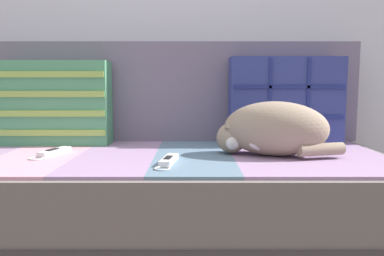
{
  "coord_description": "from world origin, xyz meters",
  "views": [
    {
      "loc": [
        0.13,
        -1.24,
        0.6
      ],
      "look_at": [
        0.14,
        0.06,
        0.45
      ],
      "focal_mm": 35.0,
      "sensor_mm": 36.0,
      "label": 1
    }
  ],
  "objects_px": {
    "throw_pillow_quilted": "(284,101)",
    "throw_pillow_striped": "(54,103)",
    "sleeping_cat": "(270,130)",
    "game_remote_far": "(52,152)",
    "game_remote_near": "(167,161)",
    "couch": "(156,199)"
  },
  "relations": [
    {
      "from": "throw_pillow_quilted",
      "to": "throw_pillow_striped",
      "type": "bearing_deg",
      "value": -179.97
    },
    {
      "from": "sleeping_cat",
      "to": "game_remote_far",
      "type": "relative_size",
      "value": 2.18
    },
    {
      "from": "game_remote_near",
      "to": "game_remote_far",
      "type": "height_order",
      "value": "same"
    },
    {
      "from": "couch",
      "to": "game_remote_near",
      "type": "xyz_separation_m",
      "value": [
        0.06,
        -0.2,
        0.19
      ]
    },
    {
      "from": "throw_pillow_striped",
      "to": "couch",
      "type": "bearing_deg",
      "value": -23.61
    },
    {
      "from": "throw_pillow_quilted",
      "to": "sleeping_cat",
      "type": "xyz_separation_m",
      "value": [
        -0.11,
        -0.26,
        -0.09
      ]
    },
    {
      "from": "couch",
      "to": "throw_pillow_quilted",
      "type": "height_order",
      "value": "throw_pillow_quilted"
    },
    {
      "from": "throw_pillow_quilted",
      "to": "sleeping_cat",
      "type": "bearing_deg",
      "value": -113.2
    },
    {
      "from": "throw_pillow_quilted",
      "to": "game_remote_far",
      "type": "xyz_separation_m",
      "value": [
        -0.89,
        -0.24,
        -0.17
      ]
    },
    {
      "from": "couch",
      "to": "throw_pillow_quilted",
      "type": "distance_m",
      "value": 0.66
    },
    {
      "from": "sleeping_cat",
      "to": "game_remote_far",
      "type": "distance_m",
      "value": 0.78
    },
    {
      "from": "couch",
      "to": "game_remote_far",
      "type": "bearing_deg",
      "value": -172.51
    },
    {
      "from": "throw_pillow_striped",
      "to": "game_remote_near",
      "type": "xyz_separation_m",
      "value": [
        0.5,
        -0.39,
        -0.17
      ]
    },
    {
      "from": "sleeping_cat",
      "to": "game_remote_near",
      "type": "distance_m",
      "value": 0.39
    },
    {
      "from": "game_remote_far",
      "to": "sleeping_cat",
      "type": "bearing_deg",
      "value": -1.16
    },
    {
      "from": "throw_pillow_striped",
      "to": "throw_pillow_quilted",
      "type": "bearing_deg",
      "value": 0.03
    },
    {
      "from": "game_remote_near",
      "to": "couch",
      "type": "bearing_deg",
      "value": 105.99
    },
    {
      "from": "game_remote_near",
      "to": "game_remote_far",
      "type": "distance_m",
      "value": 0.45
    },
    {
      "from": "couch",
      "to": "sleeping_cat",
      "type": "bearing_deg",
      "value": -8.89
    },
    {
      "from": "game_remote_far",
      "to": "throw_pillow_quilted",
      "type": "bearing_deg",
      "value": 15.27
    },
    {
      "from": "throw_pillow_striped",
      "to": "sleeping_cat",
      "type": "xyz_separation_m",
      "value": [
        0.86,
        -0.26,
        -0.08
      ]
    },
    {
      "from": "game_remote_far",
      "to": "game_remote_near",
      "type": "bearing_deg",
      "value": -19.17
    }
  ]
}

